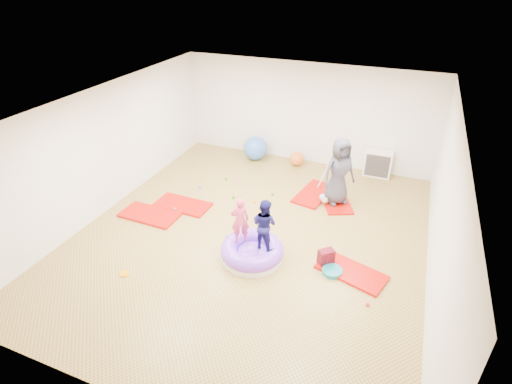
% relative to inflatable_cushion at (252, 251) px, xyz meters
% --- Properties ---
extents(room, '(7.01, 8.01, 2.81)m').
position_rel_inflatable_cushion_xyz_m(room, '(-0.31, 0.67, 1.25)').
color(room, tan).
rests_on(room, ground).
extents(gym_mat_front_left, '(1.36, 0.71, 0.06)m').
position_rel_inflatable_cushion_xyz_m(gym_mat_front_left, '(-2.74, 0.50, -0.12)').
color(gym_mat_front_left, red).
rests_on(gym_mat_front_left, ground).
extents(gym_mat_mid_left, '(1.32, 0.68, 0.05)m').
position_rel_inflatable_cushion_xyz_m(gym_mat_mid_left, '(-2.27, 1.16, -0.12)').
color(gym_mat_mid_left, red).
rests_on(gym_mat_mid_left, ground).
extents(gym_mat_center_back, '(0.88, 1.41, 0.05)m').
position_rel_inflatable_cushion_xyz_m(gym_mat_center_back, '(0.50, 2.84, -0.12)').
color(gym_mat_center_back, red).
rests_on(gym_mat_center_back, ground).
extents(gym_mat_right, '(1.38, 0.97, 0.05)m').
position_rel_inflatable_cushion_xyz_m(gym_mat_right, '(1.89, 0.27, -0.13)').
color(gym_mat_right, red).
rests_on(gym_mat_right, ground).
extents(gym_mat_rear_right, '(1.05, 1.34, 0.05)m').
position_rel_inflatable_cushion_xyz_m(gym_mat_rear_right, '(1.08, 2.69, -0.13)').
color(gym_mat_rear_right, red).
rests_on(gym_mat_rear_right, ground).
extents(inflatable_cushion, '(1.23, 1.23, 0.39)m').
position_rel_inflatable_cushion_xyz_m(inflatable_cushion, '(0.00, 0.00, 0.00)').
color(inflatable_cushion, white).
rests_on(inflatable_cushion, ground).
extents(child_pink, '(0.42, 0.37, 0.96)m').
position_rel_inflatable_cushion_xyz_m(child_pink, '(-0.27, 0.05, 0.69)').
color(child_pink, '#DD3D65').
rests_on(child_pink, inflatable_cushion).
extents(child_navy, '(0.59, 0.51, 1.04)m').
position_rel_inflatable_cushion_xyz_m(child_navy, '(0.23, 0.04, 0.72)').
color(child_navy, '#151353').
rests_on(child_navy, inflatable_cushion).
extents(adult_caregiver, '(0.92, 0.90, 1.60)m').
position_rel_inflatable_cushion_xyz_m(adult_caregiver, '(1.08, 2.63, 0.70)').
color(adult_caregiver, '#393946').
rests_on(adult_caregiver, gym_mat_rear_right).
extents(infant, '(0.33, 0.34, 0.20)m').
position_rel_inflatable_cushion_xyz_m(infant, '(0.87, 2.51, -0.00)').
color(infant, '#97D9FA').
rests_on(infant, gym_mat_rear_right).
extents(ball_pit_balls, '(4.91, 3.23, 0.07)m').
position_rel_inflatable_cushion_xyz_m(ball_pit_balls, '(-1.11, 1.61, -0.12)').
color(ball_pit_balls, '#FF9600').
rests_on(ball_pit_balls, ground).
extents(exercise_ball_blue, '(0.68, 0.68, 0.68)m').
position_rel_inflatable_cushion_xyz_m(exercise_ball_blue, '(-1.63, 4.22, 0.19)').
color(exercise_ball_blue, '#3972D9').
rests_on(exercise_ball_blue, ground).
extents(exercise_ball_orange, '(0.40, 0.40, 0.40)m').
position_rel_inflatable_cushion_xyz_m(exercise_ball_orange, '(-0.38, 4.27, 0.05)').
color(exercise_ball_orange, orange).
rests_on(exercise_ball_orange, ground).
extents(infant_play_gym, '(0.69, 0.65, 0.53)m').
position_rel_inflatable_cushion_xyz_m(infant_play_gym, '(0.84, 3.46, 0.20)').
color(infant_play_gym, white).
rests_on(infant_play_gym, ground).
extents(cube_shelf, '(0.71, 0.35, 0.71)m').
position_rel_inflatable_cushion_xyz_m(cube_shelf, '(1.81, 4.47, 0.20)').
color(cube_shelf, white).
rests_on(cube_shelf, ground).
extents(balance_disc, '(0.38, 0.38, 0.08)m').
position_rel_inflatable_cushion_xyz_m(balance_disc, '(1.55, 0.14, -0.11)').
color(balance_disc, '#147687').
rests_on(balance_disc, ground).
extents(backpack, '(0.34, 0.33, 0.34)m').
position_rel_inflatable_cushion_xyz_m(backpack, '(1.38, 0.33, 0.02)').
color(backpack, '#B11226').
rests_on(backpack, ground).
extents(yellow_toy, '(0.18, 0.18, 0.03)m').
position_rel_inflatable_cushion_xyz_m(yellow_toy, '(-2.02, -1.33, -0.14)').
color(yellow_toy, '#FF9600').
rests_on(yellow_toy, ground).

